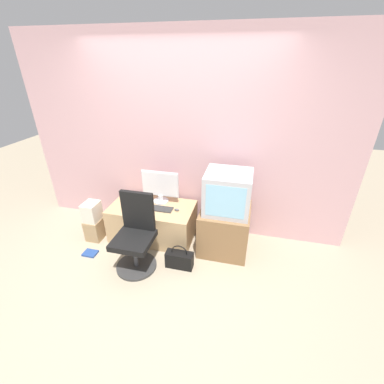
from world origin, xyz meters
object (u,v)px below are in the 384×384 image
mouse (177,210)px  cardboard_box_lower (95,229)px  main_monitor (160,187)px  office_chair (136,237)px  book (90,253)px  handbag (179,259)px  crt_tv (228,192)px  keyboard (159,209)px

mouse → cardboard_box_lower: mouse is taller
main_monitor → mouse: main_monitor is taller
main_monitor → office_chair: 0.80m
main_monitor → office_chair: (-0.06, -0.74, -0.31)m
cardboard_box_lower → book: size_ratio=1.72×
office_chair → handbag: size_ratio=2.83×
handbag → office_chair: bearing=-172.1°
cardboard_box_lower → book: bearing=-72.1°
mouse → cardboard_box_lower: 1.20m
handbag → book: size_ratio=1.90×
handbag → book: handbag is taller
office_chair → main_monitor: bearing=85.7°
crt_tv → handbag: 0.99m
main_monitor → cardboard_box_lower: bearing=-155.1°
crt_tv → book: 1.93m
keyboard → cardboard_box_lower: (-0.88, -0.20, -0.34)m
handbag → book: (-1.19, -0.06, -0.10)m
crt_tv → cardboard_box_lower: (-1.77, -0.20, -0.69)m
mouse → crt_tv: 0.73m
main_monitor → handbag: 1.00m
cardboard_box_lower → handbag: handbag is taller
office_chair → crt_tv: bearing=29.0°
main_monitor → crt_tv: bearing=-11.6°
mouse → crt_tv: size_ratio=0.12×
handbag → crt_tv: bearing=44.9°
mouse → office_chair: size_ratio=0.07×
cardboard_box_lower → book: 0.38m
mouse → book: 1.25m
mouse → book: (-1.02, -0.54, -0.48)m
crt_tv → handbag: size_ratio=1.64×
mouse → handbag: mouse is taller
cardboard_box_lower → handbag: (1.30, -0.27, -0.04)m
book → handbag: bearing=3.0°
mouse → keyboard: bearing=-177.2°
office_chair → cardboard_box_lower: bearing=156.5°
mouse → office_chair: 0.65m
handbag → main_monitor: bearing=124.0°
keyboard → mouse: mouse is taller
crt_tv → office_chair: size_ratio=0.58×
mouse → crt_tv: bearing=-0.5°
crt_tv → cardboard_box_lower: bearing=-173.5°
cardboard_box_lower → handbag: 1.32m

